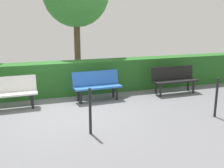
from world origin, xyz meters
TOP-DOWN VIEW (x-y plane):
  - ground_plane at (0.00, 0.00)m, footprint 16.88×16.88m
  - bench_black at (-3.56, -0.59)m, footprint 1.52×0.47m
  - bench_blue at (-0.98, -0.64)m, footprint 1.42×0.52m
  - bench_white at (1.42, -0.63)m, footprint 1.39×0.49m
  - hedge_row at (-1.09, -1.53)m, footprint 12.88×0.63m
  - railing_post_near at (-3.38, 1.66)m, footprint 0.06×0.06m
  - railing_post_mid at (-0.21, 1.66)m, footprint 0.06×0.06m

SIDE VIEW (x-z plane):
  - ground_plane at x=0.00m, z-range 0.00..0.00m
  - bench_white at x=1.42m, z-range 0.05..0.91m
  - bench_blue at x=-0.98m, z-range 0.05..0.91m
  - bench_black at x=-3.56m, z-range 0.05..0.91m
  - railing_post_near at x=-3.38m, z-range 0.00..1.00m
  - railing_post_mid at x=-0.21m, z-range 0.00..1.00m
  - hedge_row at x=-1.09m, z-range 0.00..1.05m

